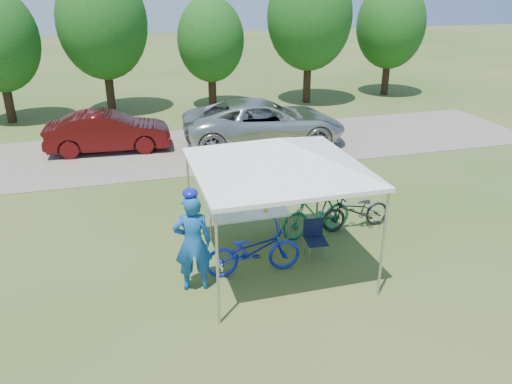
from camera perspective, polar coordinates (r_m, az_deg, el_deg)
ground at (r=10.35m, az=2.28°, el=-8.42°), size 100.00×100.00×0.00m
gravel_strip at (r=17.46m, az=-5.86°, el=4.95°), size 24.00×5.00×0.02m
canopy at (r=9.25m, az=2.54°, el=5.74°), size 4.53×4.53×3.00m
treeline at (r=22.64m, az=-9.92°, el=18.00°), size 24.89×4.28×6.30m
folding_table at (r=10.96m, az=-0.78°, el=-2.56°), size 1.72×0.72×0.71m
folding_chair at (r=10.53m, az=6.73°, el=-4.96°), size 0.47×0.48×0.82m
cooler at (r=10.77m, az=-3.27°, el=-1.89°), size 0.44×0.30×0.31m
ice_cream_cup at (r=10.97m, az=1.09°, el=-2.08°), size 0.09×0.09×0.07m
cyclist at (r=9.26m, az=-7.23°, el=-5.80°), size 0.75×0.54×1.92m
bike_blue at (r=9.87m, az=-0.32°, el=-6.67°), size 1.94×0.72×1.01m
bike_green at (r=11.35m, az=6.94°, el=-2.49°), size 1.85×0.80×1.08m
bike_dark at (r=11.84m, az=11.37°, el=-2.14°), size 1.76×0.70×0.91m
minivan at (r=17.62m, az=0.95°, el=7.93°), size 5.84×3.03×1.57m
sedan at (r=17.67m, az=-16.52°, el=6.65°), size 4.16×1.66×1.35m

